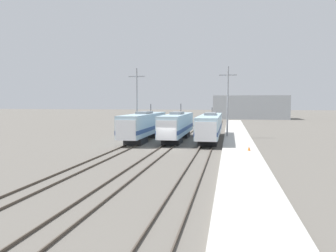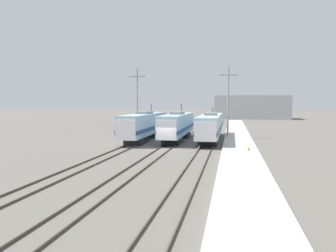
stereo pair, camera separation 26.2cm
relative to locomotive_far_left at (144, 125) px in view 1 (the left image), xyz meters
The scene contains 12 objects.
ground_plane 9.49m from the locomotive_far_left, 58.86° to the right, with size 400.00×400.00×0.00m, color #666059.
rail_pair_far_left 8.18m from the locomotive_far_left, 90.00° to the right, with size 1.51×120.00×0.15m.
rail_pair_center 9.47m from the locomotive_far_left, 58.86° to the right, with size 1.51×120.00×0.15m.
rail_pair_far_right 12.58m from the locomotive_far_left, 39.61° to the right, with size 1.51×120.00×0.15m.
locomotive_far_left is the anchor object (origin of this frame).
locomotive_center 4.80m from the locomotive_far_left, ahead, with size 2.80×16.76×5.35m.
locomotive_far_right 9.66m from the locomotive_far_left, ahead, with size 2.85×19.74×4.74m.
catenary_tower_left 7.11m from the locomotive_far_left, 115.41° to the left, with size 2.69×0.26×11.06m.
catenary_tower_right 13.68m from the locomotive_far_left, 24.59° to the left, with size 2.69×0.26×11.06m.
platform 15.80m from the locomotive_far_left, 30.30° to the right, with size 4.00×120.00×0.27m.
traffic_cone 17.31m from the locomotive_far_left, 33.01° to the right, with size 0.31×0.31×0.48m.
depot_building 69.89m from the locomotive_far_left, 74.24° to the left, with size 24.05×12.48×7.71m.
Camera 1 is at (7.53, -38.20, 5.60)m, focal length 35.00 mm.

